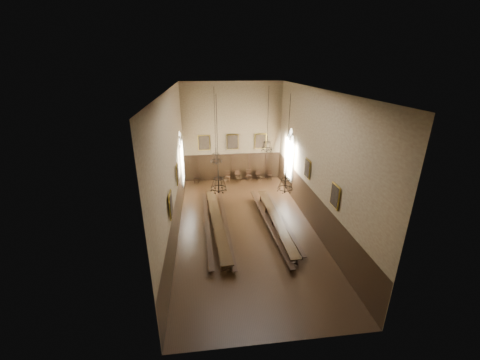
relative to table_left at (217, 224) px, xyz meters
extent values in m
cube|color=black|center=(1.95, 0.07, -0.39)|extent=(9.00, 18.00, 0.02)
cube|color=black|center=(1.95, 0.07, 8.63)|extent=(9.00, 18.00, 0.02)
cube|color=olive|center=(1.95, 9.08, 4.12)|extent=(9.00, 0.02, 9.00)
cube|color=olive|center=(1.95, -8.94, 4.12)|extent=(9.00, 0.02, 9.00)
cube|color=olive|center=(-2.56, 0.07, 4.12)|extent=(0.02, 18.00, 9.00)
cube|color=olive|center=(6.46, 0.07, 4.12)|extent=(0.02, 18.00, 9.00)
cube|color=black|center=(0.00, 0.00, 0.35)|extent=(1.32, 9.76, 0.07)
cube|color=black|center=(3.95, -0.18, 0.30)|extent=(0.72, 9.12, 0.06)
cube|color=black|center=(-0.67, 0.12, 0.04)|extent=(0.64, 9.90, 0.05)
cube|color=black|center=(0.57, -0.01, 0.04)|extent=(0.52, 9.93, 0.05)
cube|color=black|center=(3.44, -0.12, 0.05)|extent=(0.83, 10.23, 0.05)
cube|color=black|center=(4.52, 0.31, 0.01)|extent=(0.56, 9.06, 0.05)
cube|color=black|center=(-1.51, 8.54, 0.05)|extent=(0.41, 0.41, 0.05)
cube|color=black|center=(-1.51, 8.71, 0.29)|extent=(0.40, 0.05, 0.48)
cube|color=black|center=(1.41, 8.57, 0.08)|extent=(0.50, 0.50, 0.05)
cube|color=black|center=(1.41, 8.75, 0.33)|extent=(0.43, 0.12, 0.51)
cube|color=black|center=(2.38, 8.54, 0.10)|extent=(0.58, 0.58, 0.05)
cube|color=black|center=(2.38, 8.74, 0.37)|extent=(0.44, 0.19, 0.54)
cube|color=black|center=(3.45, 8.63, 0.10)|extent=(0.48, 0.48, 0.05)
cube|color=black|center=(3.45, 8.82, 0.36)|extent=(0.45, 0.08, 0.53)
cube|color=black|center=(4.38, 8.55, 0.05)|extent=(0.44, 0.44, 0.05)
cube|color=black|center=(4.38, 8.73, 0.29)|extent=(0.40, 0.08, 0.48)
cube|color=black|center=(5.47, 8.58, 0.05)|extent=(0.49, 0.49, 0.05)
cube|color=black|center=(5.47, 8.75, 0.29)|extent=(0.40, 0.14, 0.48)
cylinder|color=black|center=(0.18, 2.90, 6.57)|extent=(0.03, 0.03, 4.11)
torus|color=black|center=(0.18, 2.90, 3.53)|extent=(0.80, 0.80, 0.05)
torus|color=black|center=(0.18, 2.90, 4.04)|extent=(0.51, 0.51, 0.04)
cylinder|color=black|center=(0.18, 2.90, 3.95)|extent=(0.06, 0.06, 1.13)
cylinder|color=black|center=(3.82, 2.78, 6.95)|extent=(0.03, 0.03, 3.34)
torus|color=black|center=(3.82, 2.78, 4.32)|extent=(0.77, 0.77, 0.05)
torus|color=black|center=(3.82, 2.78, 4.82)|extent=(0.49, 0.49, 0.04)
cylinder|color=black|center=(3.82, 2.78, 4.73)|extent=(0.05, 0.05, 1.09)
cylinder|color=black|center=(0.09, -2.11, 6.62)|extent=(0.03, 0.03, 4.00)
torus|color=black|center=(0.09, -2.11, 3.55)|extent=(0.87, 0.87, 0.05)
torus|color=black|center=(0.09, -2.11, 4.11)|extent=(0.55, 0.55, 0.04)
cylinder|color=black|center=(0.09, -2.11, 4.01)|extent=(0.06, 0.06, 1.23)
cylinder|color=black|center=(3.85, -2.29, 6.55)|extent=(0.03, 0.03, 4.15)
torus|color=black|center=(3.85, -2.29, 3.41)|extent=(0.86, 0.86, 0.05)
torus|color=black|center=(3.85, -2.29, 3.97)|extent=(0.55, 0.55, 0.04)
cylinder|color=black|center=(3.85, -2.29, 3.87)|extent=(0.06, 0.06, 1.21)
cube|color=#B18D2A|center=(-0.65, 8.95, 3.32)|extent=(1.10, 0.12, 1.40)
cube|color=black|center=(-0.65, 8.95, 3.32)|extent=(0.98, 0.02, 1.28)
cube|color=#B18D2A|center=(1.95, 8.95, 3.32)|extent=(1.10, 0.12, 1.40)
cube|color=black|center=(1.95, 8.95, 3.32)|extent=(0.98, 0.02, 1.28)
cube|color=#B18D2A|center=(4.55, 8.95, 3.32)|extent=(1.10, 0.12, 1.40)
cube|color=black|center=(4.55, 8.95, 3.32)|extent=(0.98, 0.02, 1.28)
cube|color=#B18D2A|center=(-2.43, 1.07, 3.32)|extent=(0.12, 1.00, 1.30)
cube|color=black|center=(-2.43, 1.07, 3.32)|extent=(0.02, 0.88, 1.18)
cube|color=#B18D2A|center=(-2.43, -3.43, 3.32)|extent=(0.12, 1.00, 1.30)
cube|color=black|center=(-2.43, -3.43, 3.32)|extent=(0.02, 0.88, 1.18)
cube|color=#B18D2A|center=(6.33, 1.07, 3.32)|extent=(0.12, 1.00, 1.30)
cube|color=black|center=(6.33, 1.07, 3.32)|extent=(0.02, 0.88, 1.18)
cube|color=#B18D2A|center=(6.33, -3.43, 3.32)|extent=(0.12, 1.00, 1.30)
cube|color=black|center=(6.33, -3.43, 3.32)|extent=(0.02, 0.88, 1.18)
camera|label=1|loc=(-0.55, -17.20, 10.03)|focal=22.00mm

